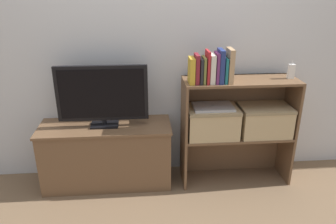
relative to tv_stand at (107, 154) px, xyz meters
name	(u,v)px	position (x,y,z in m)	size (l,w,h in m)	color
ground_plane	(170,191)	(0.51, -0.18, -0.27)	(16.00, 16.00, 0.00)	brown
wall_back	(165,37)	(0.51, 0.22, 0.93)	(10.00, 0.05, 2.40)	silver
tv_stand	(107,154)	(0.00, 0.00, 0.00)	(1.07, 0.39, 0.54)	brown
tv	(102,95)	(0.00, 0.00, 0.53)	(0.71, 0.14, 0.50)	black
bookshelf_lower_tier	(233,147)	(1.09, 0.03, 0.01)	(0.91, 0.31, 0.43)	brown
bookshelf_upper_tier	(237,98)	(1.09, 0.03, 0.46)	(0.91, 0.31, 0.47)	brown
book_mustard	(191,70)	(0.68, -0.09, 0.73)	(0.04, 0.13, 0.20)	gold
book_maroon	(197,69)	(0.72, -0.09, 0.74)	(0.03, 0.13, 0.22)	maroon
book_charcoal	(201,71)	(0.75, -0.09, 0.73)	(0.02, 0.14, 0.19)	#232328
book_olive	(204,70)	(0.78, -0.09, 0.74)	(0.02, 0.13, 0.20)	olive
book_crimson	(207,67)	(0.80, -0.09, 0.76)	(0.02, 0.14, 0.25)	#B22328
book_ivory	(212,69)	(0.84, -0.09, 0.74)	(0.04, 0.13, 0.22)	silver
book_plum	(217,68)	(0.87, -0.09, 0.75)	(0.02, 0.14, 0.23)	#6B2D66
book_navy	(221,66)	(0.90, -0.09, 0.76)	(0.03, 0.14, 0.25)	navy
book_teal	(225,70)	(0.94, -0.09, 0.73)	(0.02, 0.14, 0.19)	#1E7075
book_tan	(230,66)	(0.97, -0.09, 0.76)	(0.04, 0.15, 0.26)	tan
baby_monitor	(291,71)	(1.48, -0.03, 0.69)	(0.05, 0.04, 0.14)	white
storage_basket_left	(212,121)	(0.87, -0.04, 0.30)	(0.41, 0.28, 0.24)	tan
storage_basket_right	(264,119)	(1.31, -0.04, 0.30)	(0.41, 0.28, 0.24)	tan
laptop	(213,107)	(0.87, -0.04, 0.42)	(0.32, 0.21, 0.02)	#BCBCC1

